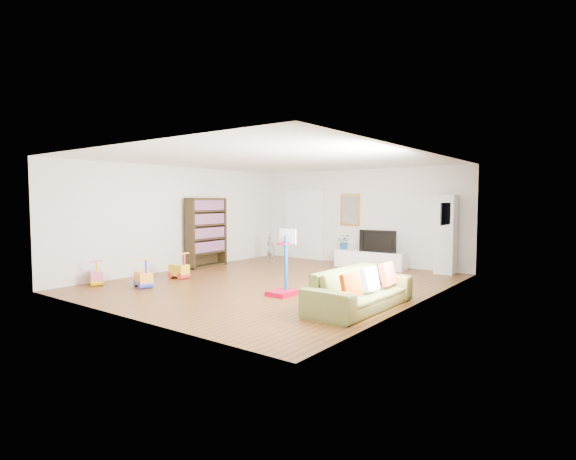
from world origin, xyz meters
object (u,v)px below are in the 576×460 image
Objects in this scene: bookshelf at (206,233)px; sofa at (360,289)px; basketball_hoop at (282,262)px; media_console at (370,260)px.

sofa is (5.61, -1.70, -0.61)m from bookshelf.
basketball_hoop is (-1.70, 0.03, 0.31)m from sofa.
media_console is 4.52m from bookshelf.
media_console is 0.84× the size of sofa.
sofa is at bearing -2.82° from basketball_hoop.
sofa is 1.73m from basketball_hoop.
bookshelf is (-3.66, -2.55, 0.72)m from media_console.
media_console is 1.50× the size of basketball_hoop.
media_console is at bearing 25.81° from sofa.
bookshelf is 0.82× the size of sofa.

